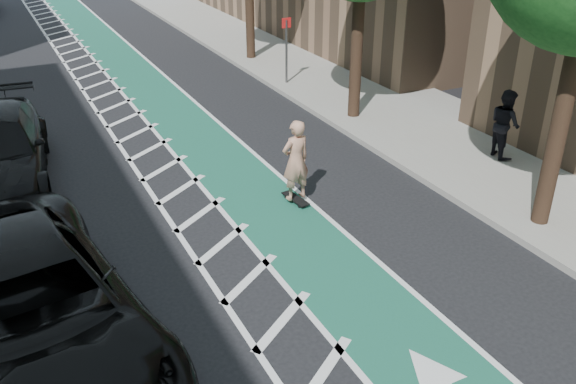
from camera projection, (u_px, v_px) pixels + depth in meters
ground at (199, 348)px, 9.80m from camera, size 120.00×120.00×0.00m
bike_lane at (183, 123)px, 18.96m from camera, size 2.00×90.00×0.01m
buffer_strip at (136, 131)px, 18.36m from camera, size 1.40×90.00×0.01m
sidewalk_right at (360, 92)px, 21.54m from camera, size 5.00×90.00×0.15m
curb_right at (298, 102)px, 20.56m from camera, size 0.12×90.00×0.16m
sign_post at (286, 50)px, 21.79m from camera, size 0.35×0.08×2.47m
skateboard at (295, 199)px, 14.24m from camera, size 0.34×0.88×0.11m
skateboarder at (296, 160)px, 13.80m from camera, size 0.75×0.54×1.92m
suv_near at (23, 315)px, 9.02m from camera, size 4.11×7.32×1.93m
pedestrian at (505, 124)px, 15.94m from camera, size 0.87×1.02×1.83m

